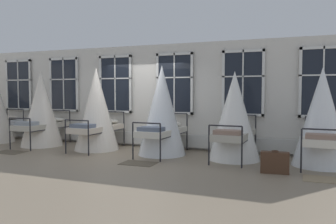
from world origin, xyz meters
TOP-DOWN VIEW (x-y plane):
  - ground at (0.00, 0.00)m, footprint 26.43×26.43m
  - back_wall_with_windows at (0.00, 1.33)m, footprint 14.22×0.10m
  - window_bank at (-0.00, 1.21)m, footprint 11.02×0.10m
  - cot_second at (-3.00, 0.19)m, footprint 1.26×1.84m
  - cot_third at (-1.01, 0.20)m, footprint 1.26×1.85m
  - cot_fourth at (1.03, 0.18)m, footprint 1.26×1.85m
  - cot_fifth at (2.94, 0.22)m, footprint 1.26×1.84m
  - cot_sixth at (4.90, 0.22)m, footprint 1.26×1.85m
  - rug_second at (-2.96, -1.09)m, footprint 0.81×0.58m
  - rug_fourth at (0.99, -1.09)m, footprint 0.82×0.58m
  - rug_sixth at (4.94, -1.09)m, footprint 0.80×0.56m
  - suitcase_dark at (4.00, -0.91)m, footprint 0.57×0.25m

SIDE VIEW (x-z plane):
  - ground at x=0.00m, z-range 0.00..0.00m
  - rug_second at x=-2.96m, z-range 0.00..0.01m
  - rug_fourth at x=0.99m, z-range 0.00..0.01m
  - rug_sixth at x=4.94m, z-range 0.00..0.01m
  - suitcase_dark at x=4.00m, z-range -0.01..0.46m
  - cot_fifth at x=2.94m, z-range -0.03..2.13m
  - cot_sixth at x=4.90m, z-range -0.03..2.18m
  - window_bank at x=0.00m, z-range -0.28..2.44m
  - cot_second at x=-3.00m, z-range -0.04..2.26m
  - cot_fourth at x=1.03m, z-range -0.04..2.31m
  - cot_third at x=-1.01m, z-range -0.04..2.32m
  - back_wall_with_windows at x=0.00m, z-range 0.00..3.06m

